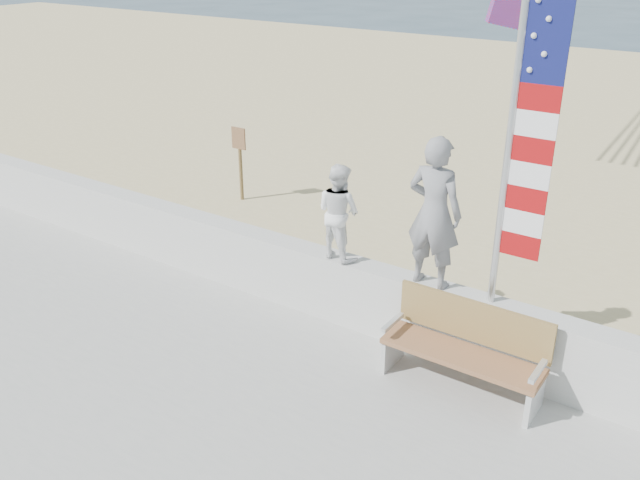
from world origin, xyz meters
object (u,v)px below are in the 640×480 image
(adult, at_px, (434,213))
(child, at_px, (339,212))
(bench, at_px, (465,346))
(flag, at_px, (522,139))

(adult, relative_size, child, 1.45)
(bench, xyz_separation_m, flag, (0.20, 0.45, 2.30))
(bench, distance_m, flag, 2.36)
(adult, bearing_deg, child, 1.14)
(child, distance_m, flag, 2.54)
(adult, bearing_deg, flag, -178.88)
(flag, bearing_deg, adult, 179.98)
(bench, bearing_deg, child, 167.16)
(adult, xyz_separation_m, child, (-1.30, 0.00, -0.28))
(child, xyz_separation_m, bench, (1.99, -0.45, -1.01))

